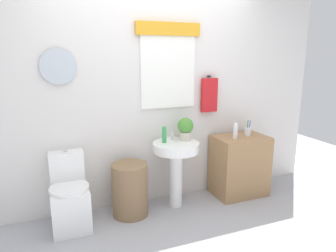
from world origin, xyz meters
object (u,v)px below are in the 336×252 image
Objects in this scene: laundry_hamper at (130,189)px; pedestal_sink at (176,158)px; wooden_cabinet at (239,165)px; potted_plant at (185,128)px; lotion_bottle at (235,131)px; toothbrush_cup at (248,131)px; toilet at (70,198)px; soap_bottle at (164,135)px.

pedestal_sink is at bearing -0.00° from laundry_hamper.
potted_plant reaches higher than wooden_cabinet.
pedestal_sink is 2.93× the size of potted_plant.
laundry_hamper is 1.39m from lotion_bottle.
toothbrush_cup reaches higher than laundry_hamper.
toilet is 1.17m from soap_bottle.
wooden_cabinet is (0.85, 0.00, -0.20)m from pedestal_sink.
toothbrush_cup is at bearing -2.76° from potted_plant.
wooden_cabinet is 0.89m from potted_plant.
soap_bottle is at bearing 1.07° from toilet.
toilet is at bearing 177.16° from laundry_hamper.
lotion_bottle reaches higher than toilet.
potted_plant reaches higher than soap_bottle.
pedestal_sink reaches higher than laundry_hamper.
wooden_cabinet is (1.39, 0.00, 0.08)m from laundry_hamper.
potted_plant is at bearing 23.20° from pedestal_sink.
toothbrush_cup is (0.11, 0.02, 0.42)m from wooden_cabinet.
laundry_hamper is at bearing -174.93° from potted_plant.
laundry_hamper is at bearing -173.15° from soap_bottle.
pedestal_sink is 1.02× the size of wooden_cabinet.
toothbrush_cup is at bearing -0.28° from toilet.
pedestal_sink is at bearing -1.52° from toilet.
pedestal_sink is 4.08× the size of toothbrush_cup.
laundry_hamper is 3.12× the size of toothbrush_cup.
toilet is at bearing 178.48° from pedestal_sink.
laundry_hamper is 3.06× the size of lotion_bottle.
soap_bottle is 1.09m from toothbrush_cup.
lotion_bottle is at bearing -9.41° from potted_plant.
lotion_bottle reaches higher than toothbrush_cup.
laundry_hamper is at bearing 180.00° from pedestal_sink.
wooden_cabinet is 0.48m from lotion_bottle.
toothbrush_cup is at bearing 1.20° from pedestal_sink.
wooden_cabinet is at bearing 0.00° from laundry_hamper.
toothbrush_cup is (0.97, 0.02, 0.22)m from pedestal_sink.
potted_plant reaches higher than lotion_bottle.
toothbrush_cup is (1.09, -0.03, -0.05)m from soap_bottle.
laundry_hamper is 2.24× the size of potted_plant.
soap_bottle is at bearing 174.05° from lotion_bottle.
toothbrush_cup is at bearing 15.09° from lotion_bottle.
potted_plant is (-0.71, 0.06, 0.53)m from wooden_cabinet.
laundry_hamper is 1.39m from wooden_cabinet.
toilet is 1.02× the size of wooden_cabinet.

